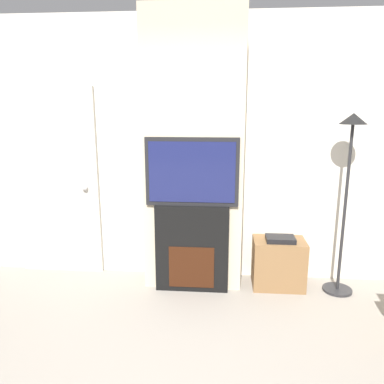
{
  "coord_description": "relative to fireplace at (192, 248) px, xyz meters",
  "views": [
    {
      "loc": [
        0.28,
        -1.83,
        1.81
      ],
      "look_at": [
        0.0,
        1.64,
        1.01
      ],
      "focal_mm": 35.0,
      "sensor_mm": 36.0,
      "label": 1
    }
  ],
  "objects": [
    {
      "name": "media_stand",
      "position": [
        0.87,
        0.13,
        -0.18
      ],
      "size": [
        0.52,
        0.35,
        0.55
      ],
      "color": "brown",
      "rests_on": "ground_plane"
    },
    {
      "name": "floor_lamp",
      "position": [
        1.46,
        0.07,
        0.78
      ],
      "size": [
        0.28,
        0.28,
        1.75
      ],
      "color": "#262628",
      "rests_on": "ground_plane"
    },
    {
      "name": "fireplace",
      "position": [
        0.0,
        0.0,
        0.0
      ],
      "size": [
        0.72,
        0.15,
        0.88
      ],
      "color": "black",
      "rests_on": "ground_plane"
    },
    {
      "name": "wall_back",
      "position": [
        0.0,
        0.39,
        0.91
      ],
      "size": [
        6.0,
        0.06,
        2.7
      ],
      "color": "silver",
      "rests_on": "ground_plane"
    },
    {
      "name": "television",
      "position": [
        0.0,
        -0.0,
        0.77
      ],
      "size": [
        0.89,
        0.07,
        0.65
      ],
      "color": "black",
      "rests_on": "fireplace"
    },
    {
      "name": "entry_door",
      "position": [
        -1.48,
        0.33,
        0.57
      ],
      "size": [
        0.91,
        0.09,
        2.01
      ],
      "color": "#BCB7AD",
      "rests_on": "ground_plane"
    },
    {
      "name": "chimney_breast",
      "position": [
        0.0,
        0.18,
        0.91
      ],
      "size": [
        0.97,
        0.36,
        2.7
      ],
      "color": "beige",
      "rests_on": "ground_plane"
    }
  ]
}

